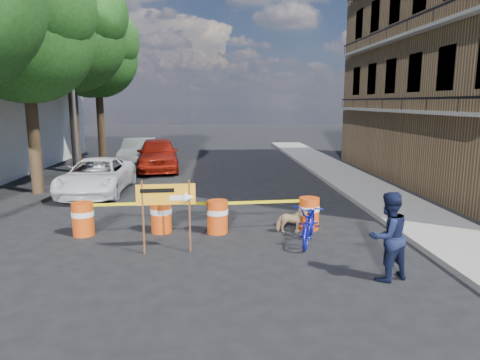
{
  "coord_description": "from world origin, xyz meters",
  "views": [
    {
      "loc": [
        0.07,
        -9.89,
        3.51
      ],
      "look_at": [
        0.84,
        2.21,
        1.3
      ],
      "focal_mm": 32.0,
      "sensor_mm": 36.0,
      "label": 1
    }
  ],
  "objects": [
    {
      "name": "streetlamp",
      "position": [
        -5.93,
        9.5,
        4.38
      ],
      "size": [
        1.25,
        0.18,
        8.0
      ],
      "color": "gray",
      "rests_on": "ground"
    },
    {
      "name": "dog",
      "position": [
        2.17,
        1.2,
        0.34
      ],
      "size": [
        0.83,
        0.44,
        0.67
      ],
      "primitive_type": "imported",
      "rotation": [
        0.0,
        0.0,
        1.66
      ],
      "color": "tan",
      "rests_on": "ground"
    },
    {
      "name": "barrel_far_right",
      "position": [
        2.73,
        1.54,
        0.47
      ],
      "size": [
        0.58,
        0.58,
        0.9
      ],
      "color": "red",
      "rests_on": "ground"
    },
    {
      "name": "barrel_far_left",
      "position": [
        -3.41,
        1.34,
        0.47
      ],
      "size": [
        0.58,
        0.58,
        0.9
      ],
      "color": "red",
      "rests_on": "ground"
    },
    {
      "name": "tree_mid_b",
      "position": [
        -6.73,
        12.0,
        6.71
      ],
      "size": [
        5.67,
        5.4,
        9.62
      ],
      "color": "#332316",
      "rests_on": "ground"
    },
    {
      "name": "sedan_red",
      "position": [
        -2.8,
        12.36,
        0.86
      ],
      "size": [
        2.57,
        5.23,
        1.72
      ],
      "primitive_type": "imported",
      "rotation": [
        0.0,
        0.0,
        0.11
      ],
      "color": "maroon",
      "rests_on": "ground"
    },
    {
      "name": "bicycle",
      "position": [
        2.49,
        0.38,
        1.0
      ],
      "size": [
        1.0,
        1.22,
        2.0
      ],
      "primitive_type": "imported",
      "rotation": [
        0.0,
        0.0,
        -0.33
      ],
      "color": "#1518AB",
      "rests_on": "ground"
    },
    {
      "name": "sedan_silver",
      "position": [
        -3.98,
        13.83,
        0.78
      ],
      "size": [
        1.72,
        4.78,
        1.57
      ],
      "primitive_type": "imported",
      "rotation": [
        0.0,
        0.0,
        0.01
      ],
      "color": "#B2B3BA",
      "rests_on": "ground"
    },
    {
      "name": "ground",
      "position": [
        0.0,
        0.0,
        0.0
      ],
      "size": [
        120.0,
        120.0,
        0.0
      ],
      "primitive_type": "plane",
      "color": "black",
      "rests_on": "ground"
    },
    {
      "name": "suv_white",
      "position": [
        -4.46,
        6.78,
        0.68
      ],
      "size": [
        2.29,
        4.89,
        1.35
      ],
      "primitive_type": "imported",
      "rotation": [
        0.0,
        0.0,
        -0.01
      ],
      "color": "white",
      "rests_on": "ground"
    },
    {
      "name": "barrel_mid_right",
      "position": [
        0.17,
        1.33,
        0.47
      ],
      "size": [
        0.58,
        0.58,
        0.9
      ],
      "color": "red",
      "rests_on": "ground"
    },
    {
      "name": "detour_sign",
      "position": [
        -0.86,
        -0.15,
        1.28
      ],
      "size": [
        1.36,
        0.27,
        1.75
      ],
      "rotation": [
        0.0,
        0.0,
        0.07
      ],
      "color": "#592D19",
      "rests_on": "ground"
    },
    {
      "name": "tree_far",
      "position": [
        -6.74,
        17.0,
        6.22
      ],
      "size": [
        5.04,
        4.8,
        8.84
      ],
      "color": "#332316",
      "rests_on": "ground"
    },
    {
      "name": "barrel_mid_left",
      "position": [
        -1.36,
        1.5,
        0.47
      ],
      "size": [
        0.58,
        0.58,
        0.9
      ],
      "color": "red",
      "rests_on": "ground"
    },
    {
      "name": "pedestrian",
      "position": [
        3.51,
        -1.99,
        0.9
      ],
      "size": [
        1.06,
        0.95,
        1.8
      ],
      "primitive_type": "imported",
      "rotation": [
        0.0,
        0.0,
        3.51
      ],
      "color": "#111733",
      "rests_on": "ground"
    },
    {
      "name": "sidewalk_east",
      "position": [
        6.2,
        6.0,
        0.07
      ],
      "size": [
        2.4,
        40.0,
        0.15
      ],
      "primitive_type": "cube",
      "color": "gray",
      "rests_on": "ground"
    },
    {
      "name": "tree_mid_a",
      "position": [
        -6.74,
        7.0,
        6.01
      ],
      "size": [
        5.25,
        5.0,
        8.68
      ],
      "color": "#332316",
      "rests_on": "ground"
    }
  ]
}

